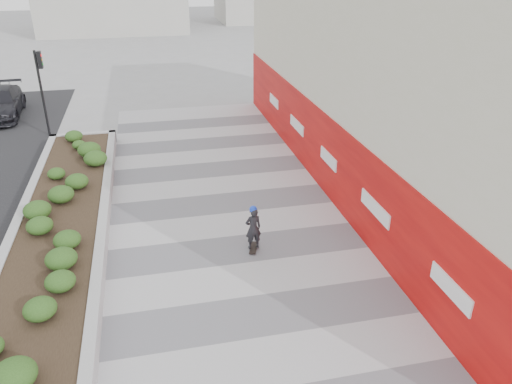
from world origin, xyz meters
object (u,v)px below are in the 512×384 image
traffic_signal_near (41,81)px  car_dark (0,103)px  planter (60,225)px  skateboarder (253,228)px

traffic_signal_near → car_dark: (-3.12, 3.94, -1.98)m
planter → car_dark: bearing=108.6°
planter → car_dark: 15.24m
skateboarder → traffic_signal_near: bearing=139.2°
car_dark → traffic_signal_near: bearing=-54.8°
traffic_signal_near → skateboarder: traffic_signal_near is taller
skateboarder → car_dark: bearing=141.0°
car_dark → planter: bearing=-74.6°
car_dark → skateboarder: bearing=-60.2°
traffic_signal_near → car_dark: bearing=128.4°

